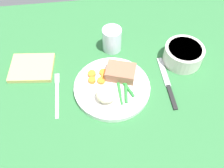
% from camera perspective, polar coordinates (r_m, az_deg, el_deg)
% --- Properties ---
extents(dining_table, '(1.20, 0.90, 0.02)m').
position_cam_1_polar(dining_table, '(0.80, -2.40, -0.59)').
color(dining_table, '#2D6B38').
rests_on(dining_table, ground).
extents(dinner_plate, '(0.24, 0.24, 0.02)m').
position_cam_1_polar(dinner_plate, '(0.78, 0.00, -0.79)').
color(dinner_plate, white).
rests_on(dinner_plate, dining_table).
extents(meat_portion, '(0.11, 0.09, 0.03)m').
position_cam_1_polar(meat_portion, '(0.78, 1.96, 2.71)').
color(meat_portion, '#936047').
rests_on(meat_portion, dinner_plate).
extents(mashed_potatoes, '(0.06, 0.06, 0.04)m').
position_cam_1_polar(mashed_potatoes, '(0.73, -1.23, -2.36)').
color(mashed_potatoes, beige).
rests_on(mashed_potatoes, dinner_plate).
extents(carrot_slices, '(0.06, 0.05, 0.01)m').
position_cam_1_polar(carrot_slices, '(0.79, -3.16, 1.75)').
color(carrot_slices, orange).
rests_on(carrot_slices, dinner_plate).
extents(green_beans, '(0.05, 0.10, 0.01)m').
position_cam_1_polar(green_beans, '(0.76, 2.91, -1.35)').
color(green_beans, '#2D8C38').
rests_on(green_beans, dinner_plate).
extents(fork, '(0.01, 0.17, 0.00)m').
position_cam_1_polar(fork, '(0.79, -12.38, -2.47)').
color(fork, silver).
rests_on(fork, dining_table).
extents(knife, '(0.02, 0.21, 0.01)m').
position_cam_1_polar(knife, '(0.81, 12.48, 0.13)').
color(knife, black).
rests_on(knife, dining_table).
extents(water_glass, '(0.07, 0.07, 0.08)m').
position_cam_1_polar(water_glass, '(0.87, -0.01, 9.82)').
color(water_glass, silver).
rests_on(water_glass, dining_table).
extents(salad_bowl, '(0.13, 0.13, 0.06)m').
position_cam_1_polar(salad_bowl, '(0.87, 15.95, 6.64)').
color(salad_bowl, silver).
rests_on(salad_bowl, dining_table).
extents(napkin, '(0.15, 0.13, 0.01)m').
position_cam_1_polar(napkin, '(0.87, -17.74, 3.56)').
color(napkin, '#DBBC6B').
rests_on(napkin, dining_table).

